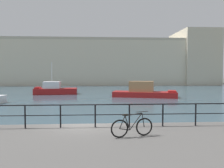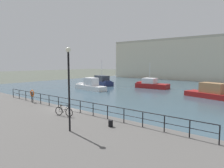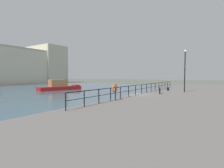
{
  "view_description": "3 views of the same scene",
  "coord_description": "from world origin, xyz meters",
  "views": [
    {
      "loc": [
        0.71,
        -11.12,
        3.61
      ],
      "look_at": [
        1.75,
        5.91,
        2.75
      ],
      "focal_mm": 36.18,
      "sensor_mm": 36.0,
      "label": 1
    },
    {
      "loc": [
        15.91,
        -12.71,
        5.44
      ],
      "look_at": [
        -0.01,
        6.1,
        2.93
      ],
      "focal_mm": 33.69,
      "sensor_mm": 36.0,
      "label": 2
    },
    {
      "loc": [
        -17.27,
        -8.35,
        3.13
      ],
      "look_at": [
        2.22,
        4.33,
        2.01
      ],
      "focal_mm": 26.96,
      "sensor_mm": 36.0,
      "label": 3
    }
  ],
  "objects": [
    {
      "name": "moored_red_daysailer",
      "position": [
        7.43,
        21.65,
        0.82
      ],
      "size": [
        9.68,
        5.19,
        2.34
      ],
      "rotation": [
        0.0,
        0.0,
        -0.27
      ],
      "color": "maroon",
      "rests_on": "water_basin"
    },
    {
      "name": "quay_lamp_post",
      "position": [
        5.42,
        -4.49,
        4.41
      ],
      "size": [
        0.32,
        0.32,
        5.31
      ],
      "color": "black",
      "rests_on": "quay_promenade"
    },
    {
      "name": "water_basin",
      "position": [
        0.0,
        30.2,
        0.01
      ],
      "size": [
        80.0,
        60.0,
        0.01
      ],
      "primitive_type": "cube",
      "color": "#385160",
      "rests_on": "ground_plane"
    },
    {
      "name": "parked_bicycle",
      "position": [
        2.03,
        -2.41,
        1.47
      ],
      "size": [
        1.73,
        0.49,
        0.98
      ],
      "rotation": [
        0.0,
        0.0,
        0.25
      ],
      "color": "black",
      "rests_on": "quay_promenade"
    },
    {
      "name": "ground_plane",
      "position": [
        0.0,
        0.0,
        0.0
      ],
      "size": [
        240.0,
        240.0,
        0.0
      ],
      "primitive_type": "plane",
      "color": "#4C5147"
    },
    {
      "name": "quay_promenade",
      "position": [
        0.0,
        -6.5,
        0.54
      ],
      "size": [
        56.0,
        13.0,
        1.08
      ],
      "primitive_type": "cube",
      "color": "#565451",
      "rests_on": "ground_plane"
    },
    {
      "name": "mooring_bollard",
      "position": [
        6.81,
        -2.1,
        1.3
      ],
      "size": [
        0.32,
        0.32,
        0.44
      ],
      "primitive_type": "cylinder",
      "color": "black",
      "rests_on": "quay_promenade"
    },
    {
      "name": "quay_railing",
      "position": [
        1.36,
        -0.75,
        1.82
      ],
      "size": [
        23.92,
        0.07,
        1.08
      ],
      "color": "black",
      "rests_on": "quay_promenade"
    },
    {
      "name": "life_ring_stand",
      "position": [
        -5.51,
        -0.98,
        2.06
      ],
      "size": [
        0.75,
        0.16,
        1.4
      ],
      "color": "black",
      "rests_on": "quay_promenade"
    }
  ]
}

